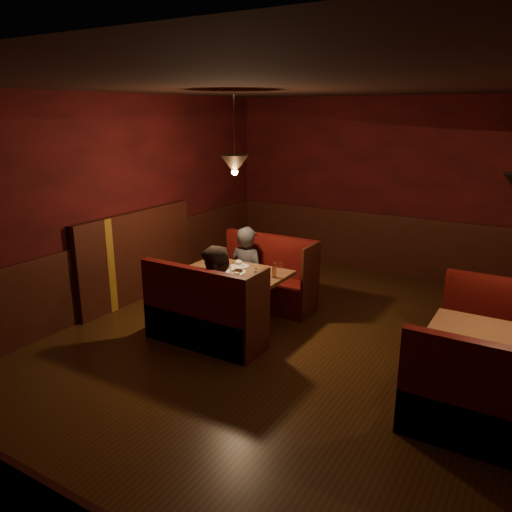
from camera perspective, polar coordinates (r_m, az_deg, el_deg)
The scene contains 9 objects.
room at distance 5.50m, azimuth 3.80°, elevation -0.84°, with size 6.02×7.02×2.92m.
main_table at distance 6.39m, azimuth -2.19°, elevation -3.10°, with size 1.32×0.80×0.93m.
main_bench_far at distance 7.07m, azimuth 1.27°, elevation -3.16°, with size 1.46×0.52×0.99m.
main_bench_near at distance 5.90m, azimuth -6.09°, elevation -7.30°, with size 1.46×0.52×0.99m.
second_table at distance 5.18m, azimuth 25.96°, elevation -9.98°, with size 1.24×0.79×0.70m.
second_bench_far at distance 5.94m, azimuth 26.75°, elevation -8.94°, with size 1.37×0.51×0.98m.
second_bench_near at distance 4.62m, azimuth 24.99°, elevation -16.06°, with size 1.37×0.51×0.98m.
diner_a at distance 6.87m, azimuth -1.04°, elevation 0.11°, with size 0.55×0.36×1.51m, color #2C2B2F.
diner_b at distance 5.77m, azimuth -4.29°, elevation -3.00°, with size 0.74×0.58×1.53m, color #352B25.
Camera 1 is at (2.12, -4.63, 2.66)m, focal length 35.00 mm.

